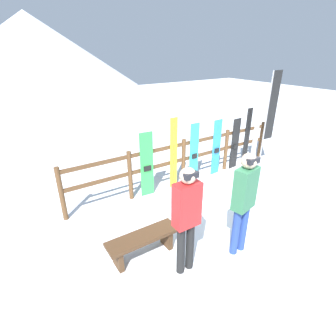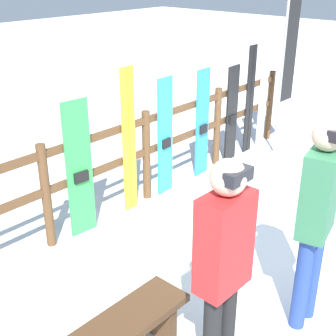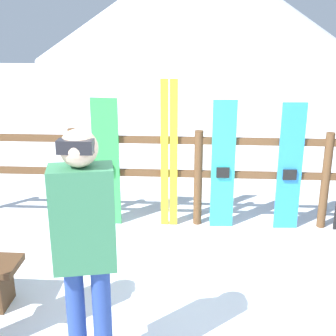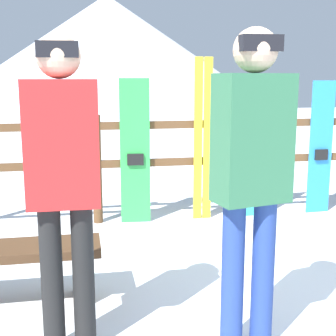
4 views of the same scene
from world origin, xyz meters
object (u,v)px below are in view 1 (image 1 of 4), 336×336
(rental_flag, at_px, (270,112))
(bench, at_px, (143,241))
(ski_pair_yellow, at_px, (174,154))
(ski_pair_white, at_px, (256,135))
(ski_pair_black, at_px, (247,137))
(person_red, at_px, (187,213))
(snowboard_blue, at_px, (216,148))
(snowboard_black_stripe, at_px, (235,144))
(person_plaid_green, at_px, (244,197))
(snowboard_green, at_px, (147,165))
(snowboard_cyan, at_px, (194,153))

(rental_flag, bearing_deg, bench, -163.91)
(ski_pair_yellow, xyz_separation_m, ski_pair_white, (2.95, 0.00, -0.05))
(ski_pair_white, bearing_deg, ski_pair_black, 180.00)
(person_red, distance_m, ski_pair_black, 4.60)
(ski_pair_black, bearing_deg, person_red, -149.40)
(bench, bearing_deg, ski_pair_black, 21.65)
(ski_pair_white, xyz_separation_m, rental_flag, (-0.01, -0.36, 0.76))
(snowboard_blue, distance_m, rental_flag, 1.81)
(person_red, height_order, snowboard_blue, person_red)
(snowboard_black_stripe, distance_m, ski_pair_black, 0.49)
(bench, relative_size, ski_pair_white, 0.73)
(bench, xyz_separation_m, person_plaid_green, (1.40, -0.77, 0.75))
(ski_pair_white, bearing_deg, snowboard_blue, -179.88)
(snowboard_black_stripe, xyz_separation_m, rental_flag, (0.85, -0.36, 0.88))
(person_red, height_order, ski_pair_yellow, person_red)
(ski_pair_yellow, bearing_deg, rental_flag, -7.04)
(person_plaid_green, relative_size, rental_flag, 0.67)
(person_red, height_order, rental_flag, rental_flag)
(ski_pair_yellow, xyz_separation_m, snowboard_blue, (1.38, -0.00, -0.13))
(person_red, distance_m, snowboard_green, 2.44)
(snowboard_green, bearing_deg, person_plaid_green, -82.12)
(ski_pair_black, bearing_deg, snowboard_black_stripe, -179.58)
(snowboard_black_stripe, bearing_deg, ski_pair_white, 0.23)
(ski_pair_yellow, xyz_separation_m, snowboard_black_stripe, (2.09, -0.00, -0.16))
(snowboard_green, bearing_deg, snowboard_black_stripe, -0.00)
(person_red, distance_m, ski_pair_yellow, 2.72)
(person_red, xyz_separation_m, ski_pair_yellow, (1.39, 2.34, -0.17))
(ski_pair_yellow, bearing_deg, snowboard_green, -179.74)
(rental_flag, bearing_deg, ski_pair_yellow, 172.96)
(bench, height_order, rental_flag, rental_flag)
(snowboard_green, height_order, ski_pair_yellow, ski_pair_yellow)
(person_red, bearing_deg, ski_pair_white, 28.31)
(snowboard_black_stripe, height_order, ski_pair_white, ski_pair_white)
(snowboard_green, relative_size, snowboard_blue, 1.02)
(person_red, bearing_deg, snowboard_green, 74.35)
(snowboard_cyan, height_order, ski_pair_black, ski_pair_black)
(snowboard_cyan, bearing_deg, ski_pair_black, 0.10)
(snowboard_green, height_order, snowboard_black_stripe, snowboard_green)
(snowboard_green, relative_size, snowboard_cyan, 1.00)
(person_plaid_green, height_order, ski_pair_black, person_plaid_green)
(person_plaid_green, distance_m, snowboard_blue, 3.07)
(bench, bearing_deg, snowboard_blue, 28.53)
(person_plaid_green, distance_m, person_red, 1.01)
(person_plaid_green, xyz_separation_m, ski_pair_white, (3.34, 2.50, -0.23))
(snowboard_blue, bearing_deg, ski_pair_white, 0.12)
(person_red, height_order, ski_pair_black, person_red)
(snowboard_blue, bearing_deg, ski_pair_yellow, 179.86)
(person_red, relative_size, ski_pair_black, 1.05)
(snowboard_blue, bearing_deg, person_red, -139.90)
(rental_flag, bearing_deg, snowboard_blue, 167.00)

